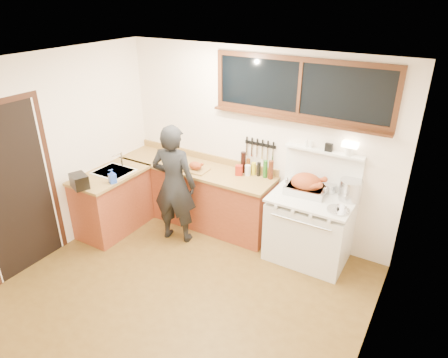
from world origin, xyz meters
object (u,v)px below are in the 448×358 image
Objects in this scene: cutting_board at (196,167)px; man at (174,185)px; roast_turkey at (306,185)px; vintage_stove at (309,227)px.

man is at bearing -97.74° from cutting_board.
vintage_stove is at bearing -32.23° from roast_turkey.
vintage_stove is 4.38× the size of cutting_board.
vintage_stove is 1.88m from man.
man is (-1.76, -0.52, 0.38)m from vintage_stove.
roast_turkey is (-0.12, 0.08, 0.54)m from vintage_stove.
man is 4.64× the size of cutting_board.
man is 1.75m from roast_turkey.
cutting_board is (-1.71, -0.08, 0.48)m from vintage_stove.
man reaches higher than vintage_stove.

